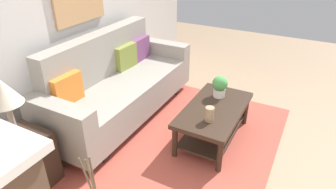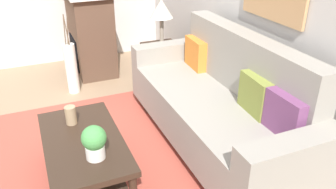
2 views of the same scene
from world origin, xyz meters
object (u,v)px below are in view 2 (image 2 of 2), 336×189
(potted_plant_tabletop, at_px, (94,141))
(throw_pillow_olive, at_px, (256,95))
(floor_vase, at_px, (71,69))
(table_lamp, at_px, (161,11))
(couch, at_px, (219,105))
(throw_pillow_plum, at_px, (285,115))
(tabletop_vase, at_px, (71,115))
(fireplace, at_px, (90,31))
(throw_pillow_orange, at_px, (196,53))
(side_table, at_px, (162,66))
(coffee_table, at_px, (84,151))

(potted_plant_tabletop, bearing_deg, throw_pillow_olive, 89.16)
(potted_plant_tabletop, xyz_separation_m, floor_vase, (-2.05, 0.13, -0.25))
(potted_plant_tabletop, distance_m, table_lamp, 2.22)
(couch, distance_m, throw_pillow_plum, 0.77)
(throw_pillow_plum, bearing_deg, tabletop_vase, -122.67)
(couch, xyz_separation_m, fireplace, (-2.33, -0.71, 0.16))
(throw_pillow_orange, xyz_separation_m, floor_vase, (-0.99, -1.22, -0.36))
(throw_pillow_orange, distance_m, fireplace, 1.82)
(throw_pillow_orange, relative_size, potted_plant_tabletop, 1.37)
(side_table, bearing_deg, couch, -0.57)
(throw_pillow_orange, relative_size, table_lamp, 0.63)
(throw_pillow_olive, distance_m, throw_pillow_plum, 0.36)
(couch, xyz_separation_m, floor_vase, (-1.71, -1.10, -0.11))
(couch, xyz_separation_m, throw_pillow_olive, (0.36, 0.13, 0.25))
(throw_pillow_olive, height_order, side_table, throw_pillow_olive)
(throw_pillow_plum, distance_m, table_lamp, 2.19)
(coffee_table, distance_m, table_lamp, 2.10)
(throw_pillow_olive, relative_size, fireplace, 0.31)
(side_table, xyz_separation_m, table_lamp, (0.00, 0.00, 0.71))
(couch, bearing_deg, throw_pillow_orange, 170.09)
(floor_vase, bearing_deg, side_table, 76.70)
(throw_pillow_olive, bearing_deg, coffee_table, -101.74)
(side_table, bearing_deg, throw_pillow_olive, 3.52)
(couch, bearing_deg, throw_pillow_olive, 19.25)
(throw_pillow_plum, relative_size, side_table, 0.64)
(couch, distance_m, throw_pillow_orange, 0.77)
(potted_plant_tabletop, bearing_deg, throw_pillow_plum, 74.40)
(throw_pillow_olive, distance_m, coffee_table, 1.48)
(potted_plant_tabletop, bearing_deg, throw_pillow_orange, 127.91)
(throw_pillow_olive, height_order, table_lamp, table_lamp)
(couch, distance_m, floor_vase, 2.03)
(throw_pillow_orange, xyz_separation_m, throw_pillow_olive, (1.08, 0.00, 0.00))
(table_lamp, height_order, fireplace, fireplace)
(floor_vase, bearing_deg, couch, 32.78)
(throw_pillow_olive, xyz_separation_m, tabletop_vase, (-0.57, -1.44, -0.17))
(throw_pillow_plum, bearing_deg, coffee_table, -114.86)
(couch, xyz_separation_m, throw_pillow_plum, (0.72, 0.13, 0.25))
(throw_pillow_plum, distance_m, side_table, 2.20)
(side_table, bearing_deg, coffee_table, -40.55)
(throw_pillow_olive, distance_m, floor_vase, 2.43)
(throw_pillow_olive, relative_size, coffee_table, 0.33)
(table_lamp, bearing_deg, throw_pillow_orange, 8.68)
(couch, distance_m, tabletop_vase, 1.34)
(side_table, distance_m, floor_vase, 1.15)
(table_lamp, bearing_deg, throw_pillow_olive, 3.52)
(tabletop_vase, relative_size, floor_vase, 0.25)
(throw_pillow_orange, relative_size, throw_pillow_plum, 1.00)
(throw_pillow_plum, relative_size, floor_vase, 0.56)
(side_table, relative_size, table_lamp, 0.98)
(couch, xyz_separation_m, tabletop_vase, (-0.21, -1.32, 0.08))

